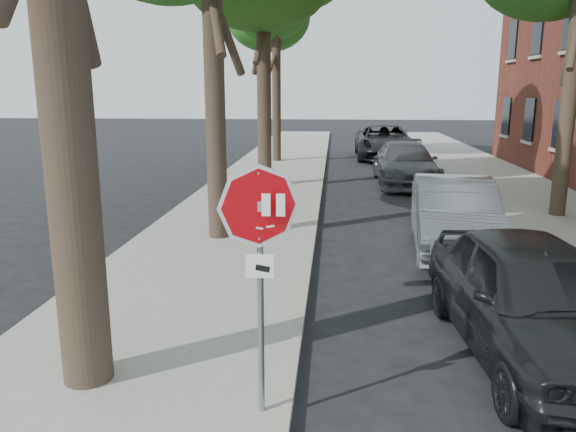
# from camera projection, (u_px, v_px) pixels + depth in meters

# --- Properties ---
(ground) EXTENTS (120.00, 120.00, 0.00)m
(ground) POSITION_uv_depth(u_px,v_px,m) (328.00, 423.00, 5.87)
(ground) COLOR black
(ground) RESTS_ON ground
(sidewalk_left) EXTENTS (4.00, 55.00, 0.12)m
(sidewalk_left) POSITION_uv_depth(u_px,v_px,m) (254.00, 198.00, 17.72)
(sidewalk_left) COLOR gray
(sidewalk_left) RESTS_ON ground
(sidewalk_right) EXTENTS (4.00, 55.00, 0.12)m
(sidewalk_right) POSITION_uv_depth(u_px,v_px,m) (531.00, 202.00, 17.03)
(sidewalk_right) COLOR gray
(sidewalk_right) RESTS_ON ground
(curb_left) EXTENTS (0.12, 55.00, 0.13)m
(curb_left) POSITION_uv_depth(u_px,v_px,m) (319.00, 199.00, 17.55)
(curb_left) COLOR #9E9384
(curb_left) RESTS_ON ground
(curb_right) EXTENTS (0.12, 55.00, 0.13)m
(curb_right) POSITION_uv_depth(u_px,v_px,m) (462.00, 201.00, 17.20)
(curb_right) COLOR #9E9384
(curb_right) RESTS_ON ground
(stop_sign) EXTENTS (0.76, 0.34, 2.61)m
(stop_sign) POSITION_uv_depth(u_px,v_px,m) (260.00, 243.00, 5.47)
(stop_sign) COLOR gray
(stop_sign) RESTS_ON sidewalk_left
(tree_far) EXTENTS (5.29, 4.91, 9.33)m
(tree_far) POSITION_uv_depth(u_px,v_px,m) (276.00, 2.00, 25.01)
(tree_far) COLOR black
(tree_far) RESTS_ON sidewalk_left
(car_a) EXTENTS (2.19, 4.78, 1.59)m
(car_a) POSITION_uv_depth(u_px,v_px,m) (534.00, 298.00, 7.21)
(car_a) COLOR black
(car_a) RESTS_ON ground
(car_b) EXTENTS (2.05, 4.81, 1.54)m
(car_b) POSITION_uv_depth(u_px,v_px,m) (454.00, 215.00, 12.05)
(car_b) COLOR #94969B
(car_b) RESTS_ON ground
(car_c) EXTENTS (2.13, 5.20, 1.51)m
(car_c) POSITION_uv_depth(u_px,v_px,m) (405.00, 164.00, 20.45)
(car_c) COLOR #444448
(car_c) RESTS_ON ground
(car_d) EXTENTS (2.80, 6.04, 1.68)m
(car_d) POSITION_uv_depth(u_px,v_px,m) (385.00, 142.00, 28.00)
(car_d) COLOR black
(car_d) RESTS_ON ground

